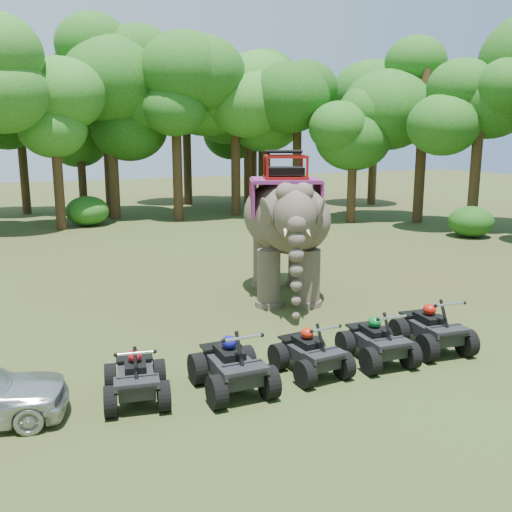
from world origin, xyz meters
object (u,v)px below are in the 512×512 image
object	(u,v)px
atv_0	(136,371)
atv_4	(433,323)
atv_1	(232,359)
elephant	(285,225)
atv_3	(377,335)
atv_2	(311,347)

from	to	relation	value
atv_0	atv_4	xyz separation A→B (m)	(7.13, -0.19, 0.06)
atv_0	atv_1	distance (m)	1.92
elephant	atv_4	distance (m)	6.03
atv_0	atv_1	world-z (taller)	atv_1
atv_1	atv_3	xyz separation A→B (m)	(3.58, 0.05, -0.05)
elephant	atv_1	xyz separation A→B (m)	(-4.12, -5.84, -1.61)
atv_1	atv_2	distance (m)	1.87
atv_4	atv_2	bearing A→B (deg)	-173.34
atv_0	atv_2	distance (m)	3.76
atv_1	atv_4	world-z (taller)	atv_1
atv_0	atv_1	bearing A→B (deg)	-0.17
elephant	atv_0	distance (m)	8.32
atv_3	atv_4	distance (m)	1.68
atv_1	atv_3	distance (m)	3.58
atv_2	atv_4	xyz separation A→B (m)	(3.38, 0.05, 0.06)
atv_0	atv_4	distance (m)	7.13
atv_0	atv_3	distance (m)	5.47
atv_0	atv_3	bearing A→B (deg)	6.92
atv_1	atv_2	bearing A→B (deg)	3.33
atv_0	atv_4	world-z (taller)	atv_4
atv_2	atv_4	size ratio (longest dim) A/B	0.91
elephant	atv_2	bearing A→B (deg)	-90.79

